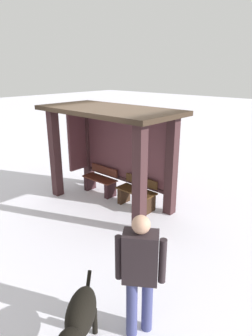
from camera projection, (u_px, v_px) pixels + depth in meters
The scene contains 6 objects.
ground_plane at pixel (110, 203), 7.40m from camera, with size 60.00×60.00×0.00m, color white.
bus_shelter at pixel (111, 136), 7.01m from camera, with size 3.40×1.69×2.38m.
bench_left_inside at pixel (100, 182), 7.91m from camera, with size 1.01×0.40×0.71m.
bench_center_inside at pixel (137, 195), 7.09m from camera, with size 1.01×0.41×0.73m.
person_walking at pixel (140, 268), 3.47m from camera, with size 0.55×0.45×1.66m.
dog at pixel (80, 318), 3.29m from camera, with size 0.78×0.96×0.78m.
Camera 1 is at (4.81, -4.72, 3.21)m, focal length 31.23 mm.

